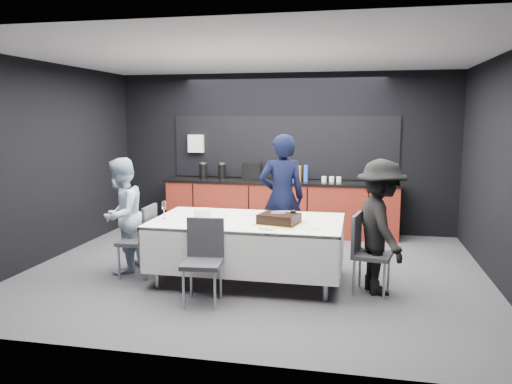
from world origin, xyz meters
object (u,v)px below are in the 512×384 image
party_table (248,230)px  chair_right (366,247)px  cake_assembly (279,219)px  chair_left (142,236)px  champagne_flute (164,206)px  chair_near (204,254)px  person_center (282,198)px  plate_stack (202,213)px  person_right (380,227)px  person_left (121,215)px

party_table → chair_right: bearing=-5.1°
cake_assembly → chair_left: cake_assembly is taller
champagne_flute → chair_near: champagne_flute is taller
champagne_flute → party_table: bearing=9.1°
person_center → chair_left: bearing=17.5°
champagne_flute → chair_near: (0.71, -0.62, -0.40)m
champagne_flute → chair_left: bearing=170.1°
plate_stack → cake_assembly: bearing=-12.0°
plate_stack → champagne_flute: champagne_flute is taller
plate_stack → person_right: size_ratio=0.14×
plate_stack → person_right: (2.19, -0.16, -0.05)m
plate_stack → chair_near: (0.28, -0.85, -0.30)m
cake_assembly → chair_right: cake_assembly is taller
cake_assembly → champagne_flute: (-1.45, -0.00, 0.10)m
champagne_flute → person_left: 0.74m
chair_right → person_center: 1.67m
chair_left → chair_right: (2.79, -0.02, 0.00)m
person_center → person_left: (-1.98, -0.97, -0.15)m
party_table → plate_stack: bearing=174.7°
chair_left → chair_right: size_ratio=1.00×
plate_stack → person_center: size_ratio=0.12×
plate_stack → champagne_flute: (-0.43, -0.22, 0.11)m
cake_assembly → chair_near: bearing=-139.7°
chair_right → person_left: person_left is taller
plate_stack → person_left: person_left is taller
chair_right → plate_stack: bearing=174.9°
person_left → person_center: bearing=117.0°
party_table → person_left: person_left is taller
person_right → person_center: bearing=30.9°
chair_right → chair_left: bearing=179.6°
plate_stack → chair_left: 0.83m
party_table → chair_left: chair_left is taller
party_table → person_left: bearing=178.6°
champagne_flute → chair_near: size_ratio=0.24×
person_left → person_right: person_right is taller
party_table → person_right: 1.60m
chair_right → person_right: bearing=8.5°
party_table → person_right: size_ratio=1.48×
cake_assembly → person_right: bearing=2.9°
champagne_flute → person_center: (1.30, 1.18, -0.04)m
party_table → champagne_flute: 1.08m
party_table → person_center: person_center is taller
person_center → person_right: bearing=122.7°
champagne_flute → person_right: person_right is taller
chair_left → chair_near: (1.04, -0.68, 0.00)m
party_table → champagne_flute: (-1.03, -0.17, 0.30)m
chair_right → person_right: size_ratio=0.59×
cake_assembly → plate_stack: (-1.02, 0.22, -0.01)m
person_center → person_right: 1.74m
champagne_flute → person_left: bearing=163.2°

